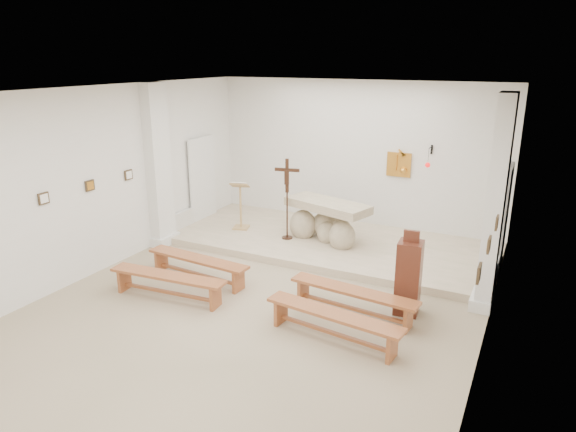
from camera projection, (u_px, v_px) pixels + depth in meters
The scene contains 27 objects.
ground at pixel (248, 314), 8.32m from camera, with size 7.00×10.00×0.00m, color tan.
wall_left at pixel (80, 186), 9.28m from camera, with size 0.02×10.00×3.50m, color white.
wall_right at pixel (489, 248), 6.31m from camera, with size 0.02×10.00×3.50m, color white.
wall_back at pixel (355, 156), 12.05m from camera, with size 7.00×0.02×3.50m, color white.
ceiling at pixel (243, 94), 7.27m from camera, with size 7.00×10.00×0.02m, color silver.
sanctuary_platform at pixel (330, 243), 11.28m from camera, with size 6.98×3.00×0.15m, color beige.
pilaster_left at pixel (159, 166), 10.94m from camera, with size 0.26×0.55×3.50m, color white.
pilaster_right at pixel (495, 206), 8.06m from camera, with size 0.26×0.55×3.50m, color white.
gold_wall_relief at pixel (399, 165), 11.61m from camera, with size 0.55×0.04×0.55m, color gold.
sanctuary_lamp at pixel (428, 162), 11.05m from camera, with size 0.11×0.36×0.44m.
station_frame_left_front at pixel (44, 198), 8.60m from camera, with size 0.03×0.20×0.20m, color #3E2E1B.
station_frame_left_mid at pixel (90, 186), 9.45m from camera, with size 0.03×0.20×0.20m, color #3E2E1B.
station_frame_left_rear at pixel (128, 175), 10.31m from camera, with size 0.03×0.20×0.20m, color #3E2E1B.
station_frame_right_front at pixel (479, 273), 5.64m from camera, with size 0.03×0.20×0.20m, color #3E2E1B.
station_frame_right_mid at pixel (489, 245), 6.49m from camera, with size 0.03×0.20×0.20m, color #3E2E1B.
station_frame_right_rear at pixel (497, 223), 7.35m from camera, with size 0.03×0.20×0.20m, color #3E2E1B.
radiator_left at pixel (181, 223), 12.00m from camera, with size 0.10×0.85×0.52m, color silver.
radiator_right at pixel (493, 277), 9.08m from camera, with size 0.10×0.85×0.52m, color silver.
altar at pixel (326, 224), 11.13m from camera, with size 2.01×1.23×0.97m.
lectern at pixel (240, 205), 11.83m from camera, with size 0.48×0.44×1.15m.
crucifix_stand at pixel (287, 193), 11.03m from camera, with size 0.54×0.23×1.78m.
potted_plant at pixel (336, 220), 11.80m from camera, with size 0.46×0.40×0.51m, color #315321.
donation_pedestal at pixel (409, 277), 8.19m from camera, with size 0.41×0.41×1.42m.
bench_left_front at pixel (198, 263), 9.49m from camera, with size 2.16×0.50×0.45m.
bench_right_front at pixel (353, 296), 8.19m from camera, with size 2.16×0.55×0.45m.
bench_left_second at pixel (168, 280), 8.75m from camera, with size 2.16×0.52×0.45m.
bench_right_second at pixel (333, 319), 7.46m from camera, with size 2.17×0.60×0.45m.
Camera 1 is at (3.91, -6.39, 4.01)m, focal length 32.00 mm.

